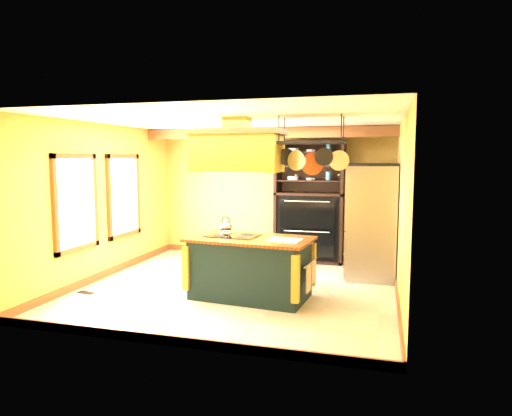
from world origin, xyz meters
The scene contains 15 objects.
floor centered at (0.00, 0.00, 0.00)m, with size 5.00×5.00×0.00m, color beige.
ceiling centered at (0.00, 0.00, 2.70)m, with size 5.00×5.00×0.00m, color white.
wall_back centered at (0.00, 2.50, 1.35)m, with size 5.00×0.02×2.70m, color gold.
wall_front centered at (0.00, -2.50, 1.35)m, with size 5.00×0.02×2.70m, color gold.
wall_left centered at (-2.50, 0.00, 1.35)m, with size 0.02×5.00×2.70m, color gold.
wall_right centered at (2.50, 0.00, 1.35)m, with size 0.02×5.00×2.70m, color gold.
ceiling_beam centered at (0.00, 1.70, 2.59)m, with size 5.00×0.15×0.20m, color brown.
window_near centered at (-2.47, -0.80, 1.40)m, with size 0.06×1.06×1.56m.
window_far centered at (-2.47, 0.60, 1.40)m, with size 0.06×1.06×1.56m.
kitchen_island centered at (0.34, -0.52, 0.47)m, with size 1.92×1.19×1.11m.
range_hood centered at (0.14, -0.52, 2.24)m, with size 1.37×0.78×0.80m.
pot_rack centered at (1.24, -0.51, 2.22)m, with size 1.03×0.48×0.84m.
refrigerator centered at (2.06, 1.21, 0.96)m, with size 0.85×1.01×1.97m.
hutch centered at (0.81, 2.23, 0.94)m, with size 1.39×0.63×2.45m.
floor_register centered at (-2.21, -0.99, 0.01)m, with size 0.28×0.12×0.01m, color black.
Camera 1 is at (2.21, -6.99, 2.11)m, focal length 32.00 mm.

